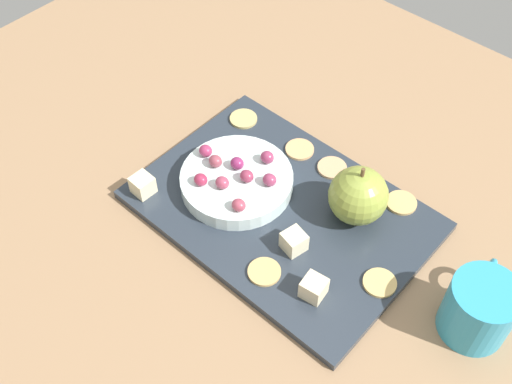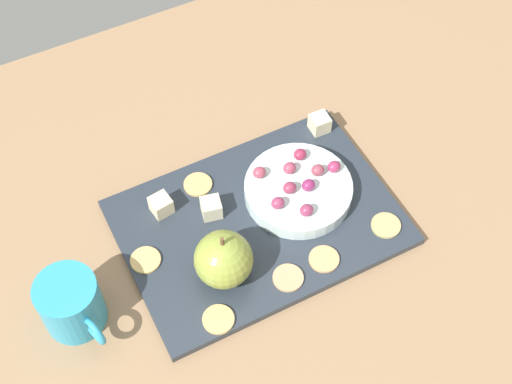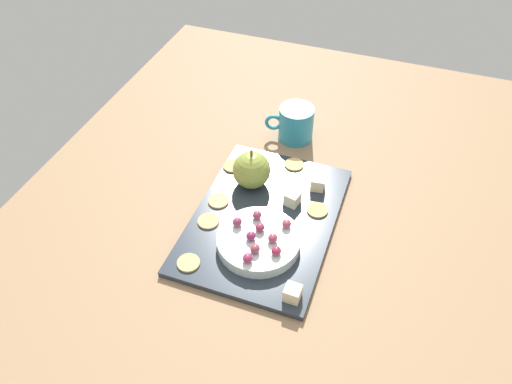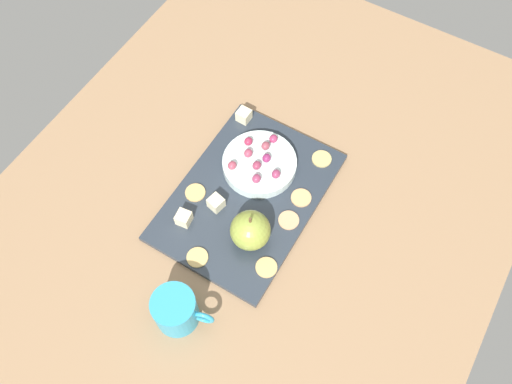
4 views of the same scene
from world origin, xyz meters
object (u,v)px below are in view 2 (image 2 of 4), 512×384
Objects in this scene: cheese_cube_0 at (320,123)px; cracker_1 at (288,278)px; apple_whole at (224,259)px; grape_4 at (259,172)px; cracker_3 at (198,184)px; grape_3 at (278,203)px; grape_8 at (334,167)px; cracker_5 at (324,259)px; grape_7 at (290,188)px; grape_1 at (308,185)px; cracker_0 at (218,319)px; cup at (71,304)px; cheese_cube_1 at (161,205)px; platter at (258,222)px; cracker_4 at (146,260)px; grape_6 at (307,210)px; grape_5 at (290,168)px; serving_dish at (298,190)px; cracker_2 at (386,225)px; grape_0 at (300,154)px; grape_2 at (318,170)px; cheese_cube_2 at (211,208)px.

cracker_1 is (16.36, 20.18, -1.13)cm from cheese_cube_0.
apple_whole reaches higher than grape_4.
grape_3 is at bearing 128.26° from cracker_3.
apple_whole reaches higher than grape_8.
cracker_5 is 2.15× the size of grape_7.
grape_1 reaches higher than cracker_5.
cracker_0 and cracker_1 have the same top height.
cracker_1 is 0.38× the size of cup.
cheese_cube_1 is 1.41× the size of grape_1.
cheese_cube_1 is at bearing 5.94° from cheese_cube_0.
grape_3 is at bearing 168.78° from platter.
platter is 13.16cm from grape_8.
cracker_4 is 19.23cm from grape_3.
apple_whole is 13.56cm from grape_6.
cup is (32.60, -1.39, -0.31)cm from grape_6.
cracker_4 is 23.57cm from grape_5.
serving_dish is 3.72× the size of cracker_5.
cracker_4 is at bearing 6.98° from grape_5.
cracker_4 is at bearing 0.43° from grape_8.
apple_whole is at bearing 142.20° from cracker_4.
cracker_0 is at bearing 5.08° from cracker_5.
platter is 27.34cm from cup.
apple_whole reaches higher than grape_1.
cracker_2 is 1.00× the size of cracker_3.
cracker_0 is 27.11cm from grape_8.
cracker_5 is 13.99cm from grape_5.
cheese_cube_0 reaches higher than cracker_3.
grape_3 is 3.05cm from grape_7.
cracker_0 is 26.51cm from cracker_2.
grape_0 is at bearing -149.31° from grape_5.
grape_4 is at bearing 1.71° from grape_0.
grape_1 is at bearing 144.84° from cracker_3.
cracker_2 is (-8.12, 10.16, -0.90)cm from serving_dish.
grape_5 is (-11.91, 5.22, 2.82)cm from cracker_3.
grape_8 is at bearing -152.73° from cracker_0.
cup is (36.49, 7.36, -0.23)cm from grape_0.
platter is 11.03cm from grape_2.
grape_8 is (3.02, 8.99, 1.68)cm from cheese_cube_0.
apple_whole is 13.80cm from cracker_5.
cheese_cube_2 is 16.93cm from cracker_5.
cheese_cube_1 reaches higher than cracker_5.
grape_6 and grape_7 have the same top height.
cracker_0 is at bearing 112.01° from cracker_4.
cracker_3 is at bearing -23.66° from grape_5.
cracker_1 is 19.01cm from cracker_4.
grape_2 is 2.39cm from grape_8.
grape_1 is 3.88cm from grape_5.
grape_8 is (-9.92, -1.85, -0.02)cm from grape_3.
grape_0 is 5.50cm from grape_1.
cracker_2 is 10.24cm from cracker_5.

